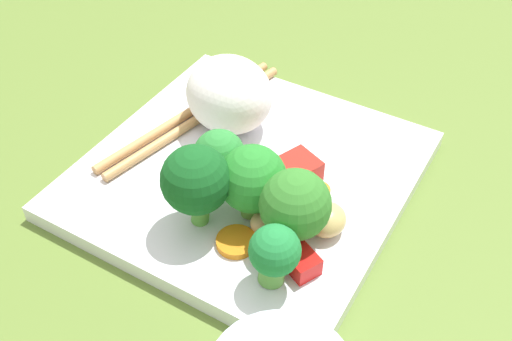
# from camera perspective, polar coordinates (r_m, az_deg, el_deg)

# --- Properties ---
(ground_plane) EXTENTS (1.10, 1.10, 0.02)m
(ground_plane) POSITION_cam_1_polar(r_m,az_deg,el_deg) (0.54, -0.84, -1.74)
(ground_plane) COLOR olive
(square_plate) EXTENTS (0.27, 0.27, 0.02)m
(square_plate) POSITION_cam_1_polar(r_m,az_deg,el_deg) (0.53, -0.86, -0.37)
(square_plate) COLOR white
(square_plate) RESTS_ON ground_plane
(rice_mound) EXTENTS (0.10, 0.10, 0.07)m
(rice_mound) POSITION_cam_1_polar(r_m,az_deg,el_deg) (0.55, -2.54, 7.19)
(rice_mound) COLOR white
(rice_mound) RESTS_ON square_plate
(broccoli_floret_0) EXTENTS (0.05, 0.05, 0.07)m
(broccoli_floret_0) POSITION_cam_1_polar(r_m,az_deg,el_deg) (0.46, -0.34, -0.88)
(broccoli_floret_0) COLOR #609E39
(broccoli_floret_0) RESTS_ON square_plate
(broccoli_floret_1) EXTENTS (0.04, 0.04, 0.06)m
(broccoli_floret_1) POSITION_cam_1_polar(r_m,az_deg,el_deg) (0.48, -3.48, 1.34)
(broccoli_floret_1) COLOR #83BD53
(broccoli_floret_1) RESTS_ON square_plate
(broccoli_floret_2) EXTENTS (0.04, 0.04, 0.05)m
(broccoli_floret_2) POSITION_cam_1_polar(r_m,az_deg,el_deg) (0.42, 1.75, -7.80)
(broccoli_floret_2) COLOR #5BA042
(broccoli_floret_2) RESTS_ON square_plate
(broccoli_floret_3) EXTENTS (0.05, 0.05, 0.07)m
(broccoli_floret_3) POSITION_cam_1_polar(r_m,az_deg,el_deg) (0.45, -5.54, -1.04)
(broccoli_floret_3) COLOR #529D39
(broccoli_floret_3) RESTS_ON square_plate
(broccoli_floret_4) EXTENTS (0.05, 0.05, 0.07)m
(broccoli_floret_4) POSITION_cam_1_polar(r_m,az_deg,el_deg) (0.44, 3.71, -3.33)
(broccoli_floret_4) COLOR #62A546
(broccoli_floret_4) RESTS_ON square_plate
(carrot_slice_0) EXTENTS (0.02, 0.02, 0.01)m
(carrot_slice_0) POSITION_cam_1_polar(r_m,az_deg,el_deg) (0.50, 5.65, -2.31)
(carrot_slice_0) COLOR orange
(carrot_slice_0) RESTS_ON square_plate
(carrot_slice_1) EXTENTS (0.04, 0.04, 0.01)m
(carrot_slice_1) POSITION_cam_1_polar(r_m,az_deg,el_deg) (0.46, -1.87, -6.74)
(carrot_slice_1) COLOR orange
(carrot_slice_1) RESTS_ON square_plate
(carrot_slice_2) EXTENTS (0.03, 0.03, 0.00)m
(carrot_slice_2) POSITION_cam_1_polar(r_m,az_deg,el_deg) (0.52, 0.45, -0.01)
(carrot_slice_2) COLOR #F19D34
(carrot_slice_2) RESTS_ON square_plate
(pepper_chunk_0) EXTENTS (0.04, 0.04, 0.02)m
(pepper_chunk_0) POSITION_cam_1_polar(r_m,az_deg,el_deg) (0.51, 4.05, 0.02)
(pepper_chunk_0) COLOR red
(pepper_chunk_0) RESTS_ON square_plate
(pepper_chunk_1) EXTENTS (0.04, 0.03, 0.02)m
(pepper_chunk_1) POSITION_cam_1_polar(r_m,az_deg,el_deg) (0.45, 4.14, -8.48)
(pepper_chunk_1) COLOR red
(pepper_chunk_1) RESTS_ON square_plate
(chicken_piece_0) EXTENTS (0.03, 0.03, 0.02)m
(chicken_piece_0) POSITION_cam_1_polar(r_m,az_deg,el_deg) (0.47, 6.71, -4.63)
(chicken_piece_0) COLOR tan
(chicken_piece_0) RESTS_ON square_plate
(chicken_piece_1) EXTENTS (0.03, 0.03, 0.02)m
(chicken_piece_1) POSITION_cam_1_polar(r_m,az_deg,el_deg) (0.47, 0.80, -4.79)
(chicken_piece_1) COLOR tan
(chicken_piece_1) RESTS_ON square_plate
(chicken_piece_2) EXTENTS (0.03, 0.03, 0.02)m
(chicken_piece_2) POSITION_cam_1_polar(r_m,az_deg,el_deg) (0.48, 4.06, -3.13)
(chicken_piece_2) COLOR #B59246
(chicken_piece_2) RESTS_ON square_plate
(chopstick_pair) EXTENTS (0.07, 0.22, 0.01)m
(chopstick_pair) POSITION_cam_1_polar(r_m,az_deg,el_deg) (0.58, -5.97, 5.14)
(chopstick_pair) COLOR tan
(chopstick_pair) RESTS_ON square_plate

